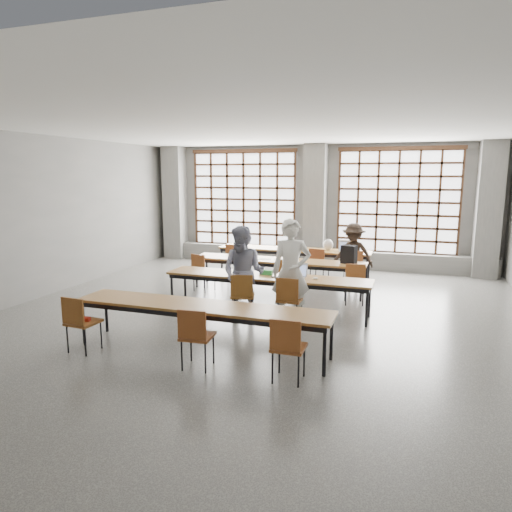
# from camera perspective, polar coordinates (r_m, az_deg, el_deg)

# --- Properties ---
(floor) EXTENTS (11.00, 11.00, 0.00)m
(floor) POSITION_cam_1_polar(r_m,az_deg,el_deg) (8.58, 0.28, -7.84)
(floor) COLOR #484946
(floor) RESTS_ON ground
(ceiling) EXTENTS (11.00, 11.00, 0.00)m
(ceiling) POSITION_cam_1_polar(r_m,az_deg,el_deg) (8.21, 0.31, 16.08)
(ceiling) COLOR silver
(ceiling) RESTS_ON floor
(wall_back) EXTENTS (10.00, 0.00, 10.00)m
(wall_back) POSITION_cam_1_polar(r_m,az_deg,el_deg) (13.53, 7.62, 6.25)
(wall_back) COLOR #5A5A58
(wall_back) RESTS_ON floor
(wall_front) EXTENTS (10.00, 0.00, 10.00)m
(wall_front) POSITION_cam_1_polar(r_m,az_deg,el_deg) (3.52, -29.04, -6.06)
(wall_front) COLOR #5A5A58
(wall_front) RESTS_ON floor
(wall_left) EXTENTS (0.00, 11.00, 11.00)m
(wall_left) POSITION_cam_1_polar(r_m,az_deg,el_deg) (10.86, -25.73, 4.39)
(wall_left) COLOR #5A5A58
(wall_left) RESTS_ON floor
(column_left) EXTENTS (0.60, 0.55, 3.50)m
(column_left) POSITION_cam_1_polar(r_m,az_deg,el_deg) (14.79, -10.09, 6.51)
(column_left) COLOR #5C5C59
(column_left) RESTS_ON floor
(column_mid) EXTENTS (0.60, 0.55, 3.50)m
(column_mid) POSITION_cam_1_polar(r_m,az_deg,el_deg) (13.25, 7.39, 6.18)
(column_mid) COLOR #5C5C59
(column_mid) RESTS_ON floor
(column_right) EXTENTS (0.60, 0.55, 3.50)m
(column_right) POSITION_cam_1_polar(r_m,az_deg,el_deg) (13.15, 27.07, 5.12)
(column_right) COLOR #5C5C59
(column_right) RESTS_ON floor
(window_left) EXTENTS (3.32, 0.12, 3.00)m
(window_left) POSITION_cam_1_polar(r_m,az_deg,el_deg) (14.04, -1.55, 7.09)
(window_left) COLOR white
(window_left) RESTS_ON wall_back
(window_right) EXTENTS (3.32, 0.12, 3.00)m
(window_right) POSITION_cam_1_polar(r_m,az_deg,el_deg) (13.20, 17.26, 6.44)
(window_right) COLOR white
(window_right) RESTS_ON wall_back
(sill_ledge) EXTENTS (9.80, 0.35, 0.50)m
(sill_ledge) POSITION_cam_1_polar(r_m,az_deg,el_deg) (13.52, 7.31, -0.15)
(sill_ledge) COLOR #5C5C59
(sill_ledge) RESTS_ON floor
(desk_row_a) EXTENTS (4.00, 0.70, 0.73)m
(desk_row_a) POSITION_cam_1_polar(r_m,az_deg,el_deg) (12.01, 4.71, 0.60)
(desk_row_a) COLOR brown
(desk_row_a) RESTS_ON floor
(desk_row_b) EXTENTS (4.00, 0.70, 0.73)m
(desk_row_b) POSITION_cam_1_polar(r_m,az_deg,el_deg) (10.47, 2.73, -0.80)
(desk_row_b) COLOR brown
(desk_row_b) RESTS_ON floor
(desk_row_c) EXTENTS (4.00, 0.70, 0.73)m
(desk_row_c) POSITION_cam_1_polar(r_m,az_deg,el_deg) (8.82, 1.39, -2.88)
(desk_row_c) COLOR brown
(desk_row_c) RESTS_ON floor
(desk_row_d) EXTENTS (4.00, 0.70, 0.73)m
(desk_row_d) POSITION_cam_1_polar(r_m,az_deg,el_deg) (6.93, -6.88, -6.59)
(desk_row_d) COLOR brown
(desk_row_d) RESTS_ON floor
(chair_back_left) EXTENTS (0.48, 0.48, 0.88)m
(chair_back_left) POSITION_cam_1_polar(r_m,az_deg,el_deg) (11.85, -2.67, -0.13)
(chair_back_left) COLOR maroon
(chair_back_left) RESTS_ON floor
(chair_back_mid) EXTENTS (0.50, 0.50, 0.88)m
(chair_back_mid) POSITION_cam_1_polar(r_m,az_deg,el_deg) (11.26, 7.81, -0.76)
(chair_back_mid) COLOR brown
(chair_back_mid) RESTS_ON floor
(chair_back_right) EXTENTS (0.52, 0.52, 0.88)m
(chair_back_right) POSITION_cam_1_polar(r_m,az_deg,el_deg) (11.15, 12.06, -1.01)
(chair_back_right) COLOR brown
(chair_back_right) RESTS_ON floor
(chair_mid_left) EXTENTS (0.53, 0.53, 0.88)m
(chair_mid_left) POSITION_cam_1_polar(r_m,az_deg,el_deg) (10.48, -6.80, -1.56)
(chair_mid_left) COLOR brown
(chair_mid_left) RESTS_ON floor
(chair_mid_centre) EXTENTS (0.48, 0.49, 0.88)m
(chair_mid_centre) POSITION_cam_1_polar(r_m,az_deg,el_deg) (9.80, 3.91, -2.33)
(chair_mid_centre) COLOR brown
(chair_mid_centre) RESTS_ON floor
(chair_mid_right) EXTENTS (0.49, 0.50, 0.88)m
(chair_mid_right) POSITION_cam_1_polar(r_m,az_deg,el_deg) (9.56, 12.23, -2.87)
(chair_mid_right) COLOR brown
(chair_mid_right) RESTS_ON floor
(chair_front_left) EXTENTS (0.51, 0.52, 0.88)m
(chair_front_left) POSITION_cam_1_polar(r_m,az_deg,el_deg) (8.36, -1.72, -4.52)
(chair_front_left) COLOR brown
(chair_front_left) RESTS_ON floor
(chair_front_right) EXTENTS (0.43, 0.43, 0.88)m
(chair_front_right) POSITION_cam_1_polar(r_m,az_deg,el_deg) (8.10, 4.14, -5.01)
(chair_front_right) COLOR brown
(chair_front_right) RESTS_ON floor
(chair_near_left) EXTENTS (0.45, 0.45, 0.88)m
(chair_near_left) POSITION_cam_1_polar(r_m,az_deg,el_deg) (7.36, -21.22, -7.28)
(chair_near_left) COLOR brown
(chair_near_left) RESTS_ON floor
(chair_near_mid) EXTENTS (0.45, 0.46, 0.88)m
(chair_near_mid) POSITION_cam_1_polar(r_m,az_deg,el_deg) (6.35, -7.59, -9.42)
(chair_near_mid) COLOR brown
(chair_near_mid) RESTS_ON floor
(chair_near_right) EXTENTS (0.42, 0.43, 0.88)m
(chair_near_right) POSITION_cam_1_polar(r_m,az_deg,el_deg) (5.92, 3.94, -10.82)
(chair_near_right) COLOR brown
(chair_near_right) RESTS_ON floor
(student_male) EXTENTS (0.79, 0.63, 1.89)m
(student_male) POSITION_cam_1_polar(r_m,az_deg,el_deg) (8.13, 4.41, -2.00)
(student_male) COLOR silver
(student_male) RESTS_ON floor
(student_female) EXTENTS (0.88, 0.71, 1.73)m
(student_female) POSITION_cam_1_polar(r_m,az_deg,el_deg) (8.40, -1.56, -2.13)
(student_female) COLOR #171B46
(student_female) RESTS_ON floor
(student_back) EXTENTS (1.03, 0.67, 1.50)m
(student_back) POSITION_cam_1_polar(r_m,az_deg,el_deg) (11.23, 12.06, 0.19)
(student_back) COLOR black
(student_back) RESTS_ON floor
(laptop_front) EXTENTS (0.41, 0.37, 0.26)m
(laptop_front) POSITION_cam_1_polar(r_m,az_deg,el_deg) (8.75, 5.13, -2.17)
(laptop_front) COLOR #BCBCC1
(laptop_front) RESTS_ON desk_row_c
(laptop_back) EXTENTS (0.41, 0.37, 0.26)m
(laptop_back) POSITION_cam_1_polar(r_m,az_deg,el_deg) (11.85, 11.15, 0.94)
(laptop_back) COLOR #B7B7BC
(laptop_back) RESTS_ON desk_row_a
(mouse) EXTENTS (0.10, 0.07, 0.04)m
(mouse) POSITION_cam_1_polar(r_m,az_deg,el_deg) (8.55, 7.46, -2.79)
(mouse) COLOR white
(mouse) RESTS_ON desk_row_c
(green_box) EXTENTS (0.26, 0.12, 0.09)m
(green_box) POSITION_cam_1_polar(r_m,az_deg,el_deg) (8.88, 1.24, -2.05)
(green_box) COLOR #297F37
(green_box) RESTS_ON desk_row_c
(phone) EXTENTS (0.13, 0.06, 0.01)m
(phone) POSITION_cam_1_polar(r_m,az_deg,el_deg) (8.66, 2.34, -2.64)
(phone) COLOR black
(phone) RESTS_ON desk_row_c
(paper_sheet_b) EXTENTS (0.32, 0.24, 0.00)m
(paper_sheet_b) POSITION_cam_1_polar(r_m,az_deg,el_deg) (10.49, 1.08, -0.39)
(paper_sheet_b) COLOR silver
(paper_sheet_b) RESTS_ON desk_row_b
(paper_sheet_c) EXTENTS (0.35, 0.30, 0.00)m
(paper_sheet_c) POSITION_cam_1_polar(r_m,az_deg,el_deg) (10.43, 3.26, -0.47)
(paper_sheet_c) COLOR white
(paper_sheet_c) RESTS_ON desk_row_b
(backpack) EXTENTS (0.36, 0.28, 0.40)m
(backpack) POSITION_cam_1_polar(r_m,az_deg,el_deg) (10.16, 11.54, 0.19)
(backpack) COLOR black
(backpack) RESTS_ON desk_row_b
(plastic_bag) EXTENTS (0.28, 0.23, 0.29)m
(plastic_bag) POSITION_cam_1_polar(r_m,az_deg,el_deg) (11.85, 9.02, 1.40)
(plastic_bag) COLOR silver
(plastic_bag) RESTS_ON desk_row_a
(red_pouch) EXTENTS (0.21, 0.12, 0.06)m
(red_pouch) POSITION_cam_1_polar(r_m,az_deg,el_deg) (7.42, -20.78, -7.39)
(red_pouch) COLOR maroon
(red_pouch) RESTS_ON chair_near_left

